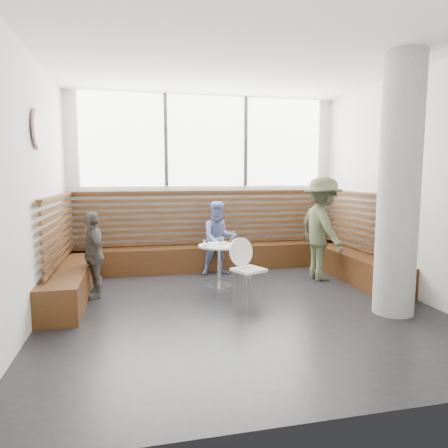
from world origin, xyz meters
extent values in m
cube|color=silver|center=(0.00, 0.00, 1.60)|extent=(5.00, 5.00, 3.20)
cube|color=black|center=(0.00, 0.00, 0.00)|extent=(5.00, 5.00, 0.01)
cube|color=white|center=(0.00, 0.00, 3.20)|extent=(5.00, 5.00, 0.01)
cube|color=white|center=(0.00, 2.48, 2.38)|extent=(4.50, 0.02, 1.65)
cube|color=#3F3F42|center=(-0.75, 2.46, 2.38)|extent=(0.06, 0.04, 1.65)
cube|color=#3F3F42|center=(0.75, 2.46, 2.38)|extent=(0.06, 0.04, 1.65)
cube|color=#3C220F|center=(0.00, 2.25, 0.23)|extent=(5.00, 0.50, 0.45)
cube|color=#3C220F|center=(-2.25, 1.25, 0.23)|extent=(0.50, 2.50, 0.45)
cube|color=#3C220F|center=(2.25, 1.25, 0.23)|extent=(0.50, 2.50, 0.45)
cube|color=#412410|center=(0.00, 2.42, 0.95)|extent=(4.88, 0.08, 0.98)
cube|color=#412410|center=(-2.42, 1.25, 0.95)|extent=(0.08, 2.38, 0.98)
cube|color=#412410|center=(2.42, 1.25, 0.95)|extent=(0.08, 2.38, 0.98)
cylinder|color=gray|center=(1.85, -0.60, 1.60)|extent=(0.50, 0.50, 3.20)
cylinder|color=white|center=(-2.46, 0.40, 2.30)|extent=(0.03, 0.50, 0.50)
cylinder|color=silver|center=(-0.07, 1.07, 0.01)|extent=(0.41, 0.41, 0.02)
cylinder|color=silver|center=(-0.07, 1.07, 0.33)|extent=(0.06, 0.06, 0.64)
cylinder|color=#B7B7BA|center=(-0.07, 1.07, 0.65)|extent=(0.65, 0.65, 0.03)
cube|color=white|center=(0.21, 0.35, 0.42)|extent=(0.39, 0.37, 0.04)
cylinder|color=white|center=(0.21, 0.51, 0.66)|extent=(0.41, 0.09, 0.41)
cylinder|color=silver|center=(0.05, 0.21, 0.20)|extent=(0.02, 0.02, 0.40)
cylinder|color=silver|center=(0.37, 0.21, 0.20)|extent=(0.02, 0.02, 0.40)
cylinder|color=silver|center=(0.05, 0.49, 0.20)|extent=(0.02, 0.02, 0.40)
cylinder|color=silver|center=(0.37, 0.49, 0.20)|extent=(0.02, 0.02, 0.40)
imported|color=#444B32|center=(1.71, 1.14, 0.86)|extent=(0.69, 1.14, 1.72)
imported|color=#6B7CBA|center=(0.10, 1.84, 0.65)|extent=(0.64, 0.51, 1.29)
imported|color=#595550|center=(-1.93, 0.95, 0.62)|extent=(0.52, 0.78, 1.23)
cylinder|color=white|center=(-0.16, 1.16, 0.67)|extent=(0.19, 0.19, 0.01)
cylinder|color=white|center=(0.00, 1.24, 0.67)|extent=(0.21, 0.21, 0.01)
cylinder|color=white|center=(-0.29, 1.00, 0.72)|extent=(0.07, 0.07, 0.12)
cylinder|color=white|center=(-0.06, 0.97, 0.72)|extent=(0.07, 0.07, 0.10)
cylinder|color=white|center=(0.16, 1.11, 0.72)|extent=(0.07, 0.07, 0.12)
cube|color=#A5C64C|center=(0.01, 0.89, 0.67)|extent=(0.24, 0.19, 0.00)
camera|label=1|loc=(-1.34, -4.93, 1.74)|focal=32.00mm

